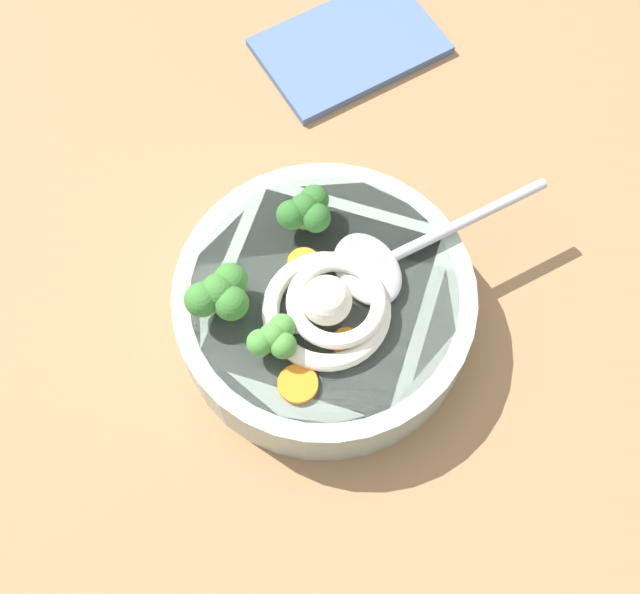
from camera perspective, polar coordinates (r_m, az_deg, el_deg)
name	(u,v)px	position (r cm, az deg, el deg)	size (l,w,h in cm)	color
table_slab	(300,310)	(65.56, -1.36, -0.89)	(100.02, 100.02, 3.43)	#936D47
soup_bowl	(320,311)	(60.75, 0.00, -0.96)	(21.70, 21.70, 5.15)	#9EB2A3
noodle_pile	(329,306)	(56.85, 0.64, -0.60)	(9.88, 9.68, 3.97)	silver
soup_spoon	(385,261)	(58.98, 4.45, 2.49)	(17.26, 9.40, 1.60)	#B7B7BC
broccoli_floret_far	(306,210)	(59.29, -0.94, 5.96)	(4.19, 3.61, 3.31)	#7A9E60
broccoli_floret_rear	(274,338)	(55.41, -3.14, -2.82)	(3.64, 3.13, 2.87)	#7A9E60
broccoli_floret_center	(220,294)	(56.39, -6.84, 0.21)	(4.74, 4.08, 3.75)	#7A9E60
carrot_slice_left	(298,384)	(55.89, -1.53, -5.99)	(2.72, 2.72, 0.50)	orange
carrot_slice_front	(309,268)	(59.10, -0.78, 2.03)	(2.34, 2.34, 0.65)	orange
carrot_slice_near_spoon	(347,343)	(56.87, 1.87, -3.17)	(2.14, 2.14, 0.55)	orange
folded_napkin	(350,46)	(77.08, 2.06, 16.82)	(15.50, 10.20, 0.80)	#4C6693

